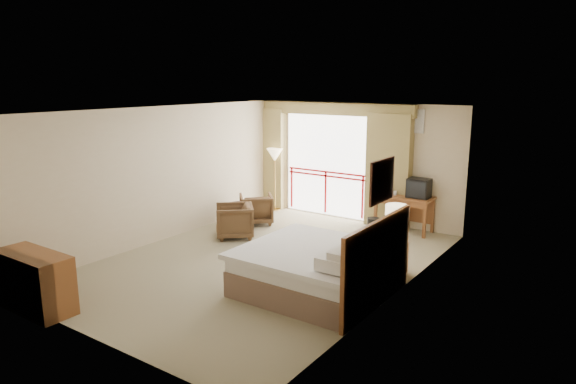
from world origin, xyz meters
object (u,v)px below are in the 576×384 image
Objects in this scene: armchair_near at (235,237)px; dresser at (34,282)px; desk at (405,203)px; tv at (419,188)px; side_table at (240,212)px; nightstand at (393,259)px; wastebasket at (373,226)px; armchair_far at (256,223)px; floor_lamp at (275,157)px; table_lamp at (396,214)px; bed at (319,268)px.

dresser reaches higher than armchair_near.
desk is 2.64× the size of tv.
tv is at bearing 28.94° from side_table.
nightstand is 0.96× the size of side_table.
desk is at bearing 50.44° from wastebasket.
side_table is (-0.03, -0.53, 0.38)m from armchair_far.
nightstand is at bearing -9.49° from side_table.
floor_lamp is at bearing 171.49° from wastebasket.
side_table is at bearing 171.23° from table_lamp.
side_table is 4.81m from dresser.
side_table is at bearing 166.74° from armchair_near.
dresser reaches higher than wastebasket.
armchair_far is (-3.83, 1.17, -0.27)m from nightstand.
desk is 0.48m from tv.
side_table is at bearing 44.10° from armchair_far.
table_lamp is 2.66m from desk.
table_lamp is 1.41× the size of tv.
armchair_far is (-3.19, 2.49, -0.38)m from bed.
tv is (0.11, 3.80, 0.61)m from bed.
bed is 1.64m from table_lamp.
bed is at bearing 98.91° from armchair_far.
wastebasket is at bearing 123.96° from table_lamp.
floor_lamp is at bearing -116.35° from armchair_far.
armchair_far is at bearing 162.36° from nightstand.
tv is at bearing 86.50° from armchair_near.
wastebasket is (-1.30, 1.93, -0.86)m from table_lamp.
bed is 3.87m from desk.
floor_lamp reaches higher than armchair_far.
table_lamp is at bearing 120.54° from armchair_far.
bed is at bearing 45.57° from dresser.
desk is 0.77× the size of floor_lamp.
table_lamp is 2.48m from wastebasket.
tv reaches higher than desk.
bed is 3.85m from tv.
side_table is at bearing 94.68° from dresser.
dresser is (0.59, -6.57, -0.91)m from floor_lamp.
armchair_far is at bearing 152.60° from armchair_near.
tv is at bearing 88.29° from bed.
armchair_far is 0.58× the size of dresser.
dresser reaches higher than desk.
floor_lamp is 1.23× the size of dresser.
bed reaches higher than dresser.
bed is 4.06m from armchair_far.
nightstand is 5.51m from dresser.
nightstand is 0.83× the size of table_lamp.
side_table is at bearing -78.84° from floor_lamp.
floor_lamp is 6.66m from dresser.
tv reaches higher than side_table.
desk is (-0.83, 2.49, -0.42)m from table_lamp.
tv is 0.61× the size of armchair_far.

